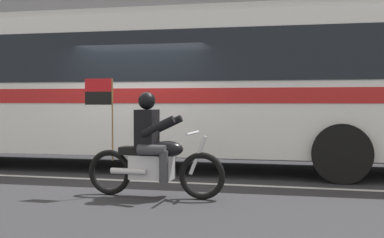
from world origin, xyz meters
The scene contains 7 objects.
ground_plane centered at (0.00, 0.00, 0.00)m, with size 60.00×60.00×0.00m, color #2B2B2D.
sidewalk_curb centered at (0.00, 5.10, 0.07)m, with size 28.00×3.80×0.15m, color gray.
lane_center_stripe centered at (0.00, -0.60, 0.00)m, with size 26.60×0.14×0.01m, color silver.
office_building_facade centered at (0.00, 7.38, 4.54)m, with size 28.00×0.89×9.06m.
transit_bus centered at (0.09, 1.19, 1.88)m, with size 13.20×2.92×3.22m.
motorcycle_with_rider centered at (0.91, -1.93, 0.67)m, with size 2.20×0.64×1.78m.
fire_hydrant centered at (4.42, 4.30, 0.52)m, with size 0.22×0.30×0.75m.
Camera 1 is at (3.25, -8.94, 1.44)m, focal length 46.47 mm.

